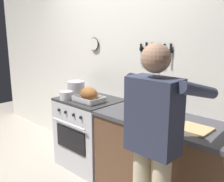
% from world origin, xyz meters
% --- Properties ---
extents(wall_back, '(6.00, 0.13, 2.60)m').
position_xyz_m(wall_back, '(-0.00, 1.35, 1.30)').
color(wall_back, white).
rests_on(wall_back, ground).
extents(counter_block, '(2.03, 0.65, 0.90)m').
position_xyz_m(counter_block, '(1.21, 0.99, 0.46)').
color(counter_block, brown).
rests_on(counter_block, ground).
extents(stove, '(0.76, 0.67, 0.90)m').
position_xyz_m(stove, '(-0.22, 0.99, 0.45)').
color(stove, '#BCBCC1').
rests_on(stove, ground).
extents(person_cook, '(0.51, 0.63, 1.66)m').
position_xyz_m(person_cook, '(1.15, 0.41, 0.95)').
color(person_cook, '#C6B793').
rests_on(person_cook, ground).
extents(roasting_pan, '(0.35, 0.26, 0.18)m').
position_xyz_m(roasting_pan, '(-0.12, 0.89, 0.98)').
color(roasting_pan, '#B7B7BC').
rests_on(roasting_pan, stove).
extents(stock_pot, '(0.23, 0.23, 0.18)m').
position_xyz_m(stock_pot, '(-0.50, 1.01, 0.99)').
color(stock_pot, '#B7B7BC').
rests_on(stock_pot, stove).
extents(saucepan, '(0.17, 0.17, 0.11)m').
position_xyz_m(saucepan, '(-0.39, 0.77, 0.95)').
color(saucepan, '#B7B7BC').
rests_on(saucepan, stove).
extents(cutting_board, '(0.36, 0.24, 0.02)m').
position_xyz_m(cutting_board, '(1.18, 0.91, 0.91)').
color(cutting_board, tan).
rests_on(cutting_board, counter_block).
extents(bottle_wine_red, '(0.08, 0.08, 0.30)m').
position_xyz_m(bottle_wine_red, '(0.70, 1.21, 1.02)').
color(bottle_wine_red, '#47141E').
rests_on(bottle_wine_red, counter_block).
extents(bottle_cooking_oil, '(0.08, 0.08, 0.28)m').
position_xyz_m(bottle_cooking_oil, '(0.44, 1.15, 1.02)').
color(bottle_cooking_oil, gold).
rests_on(bottle_cooking_oil, counter_block).
extents(bottle_olive_oil, '(0.07, 0.07, 0.26)m').
position_xyz_m(bottle_olive_oil, '(0.84, 1.05, 1.01)').
color(bottle_olive_oil, '#385623').
rests_on(bottle_olive_oil, counter_block).
extents(bottle_hot_sauce, '(0.05, 0.05, 0.21)m').
position_xyz_m(bottle_hot_sauce, '(0.71, 1.08, 0.99)').
color(bottle_hot_sauce, red).
rests_on(bottle_hot_sauce, counter_block).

